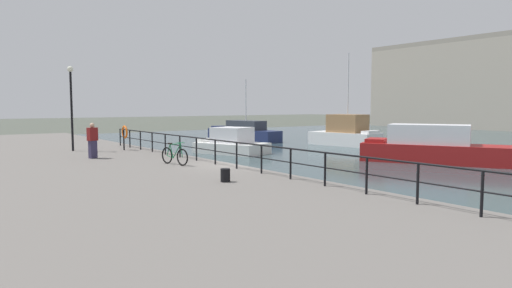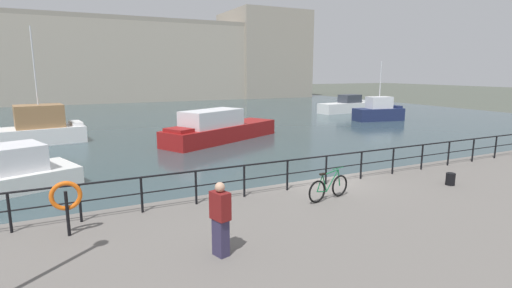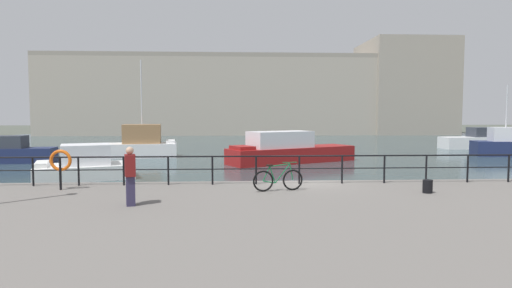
{
  "view_description": "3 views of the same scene",
  "coord_description": "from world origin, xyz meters",
  "px_view_note": "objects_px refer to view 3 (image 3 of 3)",
  "views": [
    {
      "loc": [
        15.98,
        -10.75,
        3.43
      ],
      "look_at": [
        -0.48,
        1.57,
        1.69
      ],
      "focal_mm": 31.42,
      "sensor_mm": 36.0,
      "label": 1
    },
    {
      "loc": [
        -8.52,
        -11.78,
        4.97
      ],
      "look_at": [
        -0.77,
        4.03,
        1.66
      ],
      "focal_mm": 27.09,
      "sensor_mm": 36.0,
      "label": 2
    },
    {
      "loc": [
        -2.73,
        -16.4,
        3.56
      ],
      "look_at": [
        -1.67,
        4.0,
        2.11
      ],
      "focal_mm": 29.69,
      "sensor_mm": 36.0,
      "label": 3
    }
  ],
  "objects_px": {
    "mooring_bollard": "(428,186)",
    "parked_bicycle": "(278,180)",
    "moored_green_narrowboat": "(505,145)",
    "moored_small_launch": "(141,144)",
    "moored_red_daysailer": "(85,166)",
    "moored_blue_motorboat": "(288,150)",
    "harbor_building": "(284,96)",
    "moored_white_yacht": "(476,141)",
    "life_ring_stand": "(61,162)",
    "standing_person": "(130,176)"
  },
  "relations": [
    {
      "from": "mooring_bollard",
      "to": "parked_bicycle",
      "type": "bearing_deg",
      "value": 172.82
    },
    {
      "from": "parked_bicycle",
      "to": "moored_green_narrowboat",
      "type": "bearing_deg",
      "value": 32.47
    },
    {
      "from": "moored_small_launch",
      "to": "parked_bicycle",
      "type": "xyz_separation_m",
      "value": [
        9.19,
        -21.01,
        0.25
      ]
    },
    {
      "from": "moored_red_daysailer",
      "to": "moored_blue_motorboat",
      "type": "bearing_deg",
      "value": -169.94
    },
    {
      "from": "moored_blue_motorboat",
      "to": "parked_bicycle",
      "type": "height_order",
      "value": "moored_blue_motorboat"
    },
    {
      "from": "harbor_building",
      "to": "moored_white_yacht",
      "type": "relative_size",
      "value": 9.96
    },
    {
      "from": "harbor_building",
      "to": "mooring_bollard",
      "type": "relative_size",
      "value": 159.99
    },
    {
      "from": "moored_red_daysailer",
      "to": "life_ring_stand",
      "type": "distance_m",
      "value": 9.11
    },
    {
      "from": "moored_blue_motorboat",
      "to": "standing_person",
      "type": "bearing_deg",
      "value": 42.72
    },
    {
      "from": "harbor_building",
      "to": "parked_bicycle",
      "type": "relative_size",
      "value": 40.26
    },
    {
      "from": "moored_white_yacht",
      "to": "parked_bicycle",
      "type": "xyz_separation_m",
      "value": [
        -23.42,
        -28.07,
        0.51
      ]
    },
    {
      "from": "moored_blue_motorboat",
      "to": "moored_green_narrowboat",
      "type": "distance_m",
      "value": 19.44
    },
    {
      "from": "parked_bicycle",
      "to": "life_ring_stand",
      "type": "bearing_deg",
      "value": 164.09
    },
    {
      "from": "moored_white_yacht",
      "to": "moored_red_daysailer",
      "type": "bearing_deg",
      "value": -156.12
    },
    {
      "from": "moored_blue_motorboat",
      "to": "moored_green_narrowboat",
      "type": "xyz_separation_m",
      "value": [
        19.02,
        4.01,
        0.04
      ]
    },
    {
      "from": "moored_white_yacht",
      "to": "mooring_bollard",
      "type": "relative_size",
      "value": 16.06
    },
    {
      "from": "parked_bicycle",
      "to": "mooring_bollard",
      "type": "relative_size",
      "value": 3.97
    },
    {
      "from": "moored_blue_motorboat",
      "to": "standing_person",
      "type": "xyz_separation_m",
      "value": [
        -6.91,
        -18.44,
        0.89
      ]
    },
    {
      "from": "moored_blue_motorboat",
      "to": "moored_green_narrowboat",
      "type": "bearing_deg",
      "value": 165.15
    },
    {
      "from": "harbor_building",
      "to": "moored_red_daysailer",
      "type": "distance_m",
      "value": 55.56
    },
    {
      "from": "moored_red_daysailer",
      "to": "moored_blue_motorboat",
      "type": "height_order",
      "value": "moored_blue_motorboat"
    },
    {
      "from": "mooring_bollard",
      "to": "moored_white_yacht",
      "type": "bearing_deg",
      "value": 57.19
    },
    {
      "from": "mooring_bollard",
      "to": "standing_person",
      "type": "bearing_deg",
      "value": -171.27
    },
    {
      "from": "moored_white_yacht",
      "to": "standing_person",
      "type": "relative_size",
      "value": 4.18
    },
    {
      "from": "moored_blue_motorboat",
      "to": "standing_person",
      "type": "height_order",
      "value": "standing_person"
    },
    {
      "from": "harbor_building",
      "to": "parked_bicycle",
      "type": "bearing_deg",
      "value": -96.88
    },
    {
      "from": "parked_bicycle",
      "to": "mooring_bollard",
      "type": "xyz_separation_m",
      "value": [
        4.93,
        -0.62,
        -0.17
      ]
    },
    {
      "from": "moored_small_launch",
      "to": "mooring_bollard",
      "type": "bearing_deg",
      "value": -64.88
    },
    {
      "from": "moored_white_yacht",
      "to": "moored_green_narrowboat",
      "type": "relative_size",
      "value": 1.18
    },
    {
      "from": "moored_red_daysailer",
      "to": "moored_small_launch",
      "type": "relative_size",
      "value": 0.72
    },
    {
      "from": "moored_red_daysailer",
      "to": "moored_white_yacht",
      "type": "xyz_separation_m",
      "value": [
        33.15,
        18.68,
        0.1
      ]
    },
    {
      "from": "harbor_building",
      "to": "life_ring_stand",
      "type": "bearing_deg",
      "value": -103.72
    },
    {
      "from": "harbor_building",
      "to": "moored_blue_motorboat",
      "type": "bearing_deg",
      "value": -96.29
    },
    {
      "from": "moored_red_daysailer",
      "to": "moored_blue_motorboat",
      "type": "xyz_separation_m",
      "value": [
        12.18,
        7.0,
        0.19
      ]
    },
    {
      "from": "moored_small_launch",
      "to": "life_ring_stand",
      "type": "height_order",
      "value": "moored_small_launch"
    },
    {
      "from": "moored_white_yacht",
      "to": "moored_green_narrowboat",
      "type": "bearing_deg",
      "value": -109.79
    },
    {
      "from": "moored_blue_motorboat",
      "to": "moored_small_launch",
      "type": "relative_size",
      "value": 1.25
    },
    {
      "from": "moored_red_daysailer",
      "to": "moored_white_yacht",
      "type": "bearing_deg",
      "value": -170.42
    },
    {
      "from": "mooring_bollard",
      "to": "life_ring_stand",
      "type": "height_order",
      "value": "life_ring_stand"
    },
    {
      "from": "moored_blue_motorboat",
      "to": "standing_person",
      "type": "relative_size",
      "value": 5.89
    },
    {
      "from": "moored_green_narrowboat",
      "to": "parked_bicycle",
      "type": "bearing_deg",
      "value": -127.09
    },
    {
      "from": "moored_red_daysailer",
      "to": "moored_white_yacht",
      "type": "relative_size",
      "value": 0.81
    },
    {
      "from": "moored_small_launch",
      "to": "moored_green_narrowboat",
      "type": "bearing_deg",
      "value": -9.18
    },
    {
      "from": "moored_white_yacht",
      "to": "harbor_building",
      "type": "bearing_deg",
      "value": 109.76
    },
    {
      "from": "moored_red_daysailer",
      "to": "mooring_bollard",
      "type": "xyz_separation_m",
      "value": [
        14.66,
        -10.0,
        0.44
      ]
    },
    {
      "from": "standing_person",
      "to": "mooring_bollard",
      "type": "bearing_deg",
      "value": 171.9
    },
    {
      "from": "harbor_building",
      "to": "moored_small_launch",
      "type": "xyz_separation_m",
      "value": [
        -16.66,
        -40.85,
        -5.76
      ]
    },
    {
      "from": "moored_green_narrowboat",
      "to": "standing_person",
      "type": "relative_size",
      "value": 3.54
    },
    {
      "from": "moored_red_daysailer",
      "to": "standing_person",
      "type": "distance_m",
      "value": 12.65
    },
    {
      "from": "harbor_building",
      "to": "moored_small_launch",
      "type": "bearing_deg",
      "value": -112.18
    }
  ]
}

